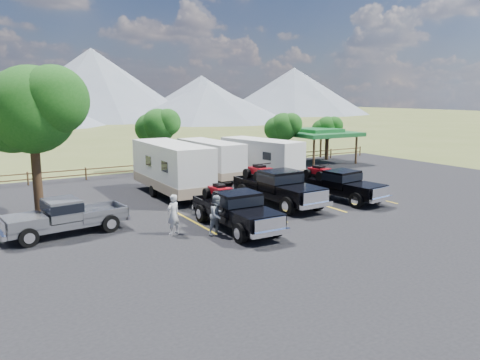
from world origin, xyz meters
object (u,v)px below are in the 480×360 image
trailer_center (210,160)px  person_b (217,215)px  trailer_right (261,158)px  rig_right (339,184)px  trailer_left (172,169)px  tree_big_nw (31,110)px  pickup_silver (66,216)px  rig_left (235,209)px  pavilion (318,133)px  rig_center (277,186)px  person_a (173,214)px

trailer_center → person_b: bearing=-118.5°
trailer_right → trailer_center: bearing=145.8°
rig_right → trailer_left: bearing=135.7°
tree_big_nw → rig_right: (16.31, -5.12, -4.58)m
tree_big_nw → pickup_silver: 6.38m
rig_left → trailer_center: 13.05m
tree_big_nw → rig_left: (7.78, -7.35, -4.58)m
pavilion → rig_left: (-17.77, -15.32, -1.77)m
trailer_left → trailer_center: bearing=38.8°
pavilion → pickup_silver: size_ratio=1.08×
tree_big_nw → pavilion: bearing=17.3°
tree_big_nw → trailer_center: tree_big_nw is taller
pavilion → rig_left: pavilion is taller
rig_center → trailer_left: trailer_left is taller
trailer_left → trailer_center: (4.62, 3.74, -0.22)m
rig_center → pickup_silver: (-11.75, -0.03, -0.21)m
pavilion → tree_big_nw: bearing=-162.7°
trailer_center → pavilion: bearing=11.1°
pavilion → pickup_silver: pavilion is taller
rig_center → trailer_center: size_ratio=0.81×
rig_center → pickup_silver: 11.75m
rig_center → pickup_silver: rig_center is taller
rig_right → person_a: bearing=-179.9°
trailer_center → person_b: trailer_center is taller
tree_big_nw → rig_left: bearing=-43.4°
trailer_right → pavilion: bearing=15.8°
trailer_right → pickup_silver: size_ratio=1.50×
tree_big_nw → pickup_silver: size_ratio=1.36×
trailer_center → pickup_silver: size_ratio=1.46×
tree_big_nw → pavilion: (25.55, 7.97, -2.81)m
rig_right → person_a: 11.55m
rig_center → trailer_center: (0.24, 9.01, 0.44)m
tree_big_nw → pickup_silver: bearing=-81.8°
rig_left → trailer_center: (4.83, 12.11, 0.55)m
rig_right → trailer_right: trailer_right is taller
rig_left → pickup_silver: 7.79m
rig_right → person_b: (-9.73, -2.70, -0.05)m
tree_big_nw → person_a: size_ratio=4.21×
person_b → trailer_left: bearing=68.9°
trailer_center → trailer_right: (3.52, -1.52, 0.04)m
pavilion → trailer_center: bearing=-166.0°
rig_center → trailer_center: trailer_center is taller
trailer_center → trailer_right: size_ratio=0.97×
rig_left → tree_big_nw: bearing=137.2°
rig_right → trailer_center: bearing=102.7°
rig_center → trailer_right: bearing=61.4°
trailer_center → rig_center: bearing=-94.4°
trailer_left → person_b: 8.98m
rig_right → pickup_silver: 15.71m
person_a → pavilion: bearing=-164.2°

